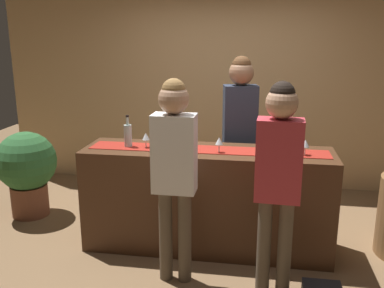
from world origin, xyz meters
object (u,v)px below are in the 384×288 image
object	(u,v)px
wine_bottle_green	(184,138)
wine_glass_far_end	(146,137)
bartender	(240,122)
wine_glass_near_customer	(219,141)
customer_sipping	(278,168)
customer_browsing	(174,161)
wine_glass_mid_counter	(305,144)
potted_plant_tall	(27,168)
wine_bottle_clear	(128,135)

from	to	relation	value
wine_bottle_green	wine_glass_far_end	size ratio (longest dim) A/B	2.10
wine_glass_far_end	bartender	xyz separation A→B (m)	(0.84, 0.60, 0.05)
bartender	wine_glass_near_customer	bearing A→B (deg)	65.66
wine_glass_near_customer	customer_sipping	world-z (taller)	customer_sipping
customer_sipping	customer_browsing	world-z (taller)	customer_browsing
customer_browsing	customer_sipping	bearing A→B (deg)	-2.88
wine_bottle_green	customer_browsing	bearing A→B (deg)	-87.43
wine_glass_mid_counter	wine_glass_far_end	size ratio (longest dim) A/B	1.00
wine_bottle_green	bartender	xyz separation A→B (m)	(0.47, 0.61, 0.04)
customer_browsing	potted_plant_tall	xyz separation A→B (m)	(-1.89, 1.03, -0.48)
wine_glass_mid_counter	potted_plant_tall	world-z (taller)	wine_glass_mid_counter
bartender	wine_bottle_green	bearing A→B (deg)	40.64
wine_glass_near_customer	customer_browsing	bearing A→B (deg)	-119.63
bartender	potted_plant_tall	bearing A→B (deg)	-7.83
wine_bottle_clear	customer_browsing	distance (m)	0.83
bartender	customer_browsing	size ratio (longest dim) A/B	1.06
wine_glass_far_end	customer_browsing	xyz separation A→B (m)	(0.39, -0.59, -0.04)
wine_glass_far_end	customer_sipping	world-z (taller)	customer_sipping
bartender	wine_glass_mid_counter	bearing A→B (deg)	122.05
wine_glass_far_end	customer_sipping	size ratio (longest dim) A/B	0.09
wine_glass_near_customer	customer_browsing	distance (m)	0.61
wine_glass_far_end	potted_plant_tall	size ratio (longest dim) A/B	0.15
wine_glass_near_customer	wine_glass_mid_counter	xyz separation A→B (m)	(0.75, 0.03, 0.00)
customer_sipping	potted_plant_tall	world-z (taller)	customer_sipping
wine_bottle_green	potted_plant_tall	distance (m)	1.99
wine_glass_near_customer	customer_browsing	xyz separation A→B (m)	(-0.30, -0.53, -0.04)
wine_bottle_clear	customer_browsing	size ratio (longest dim) A/B	0.18
wine_bottle_clear	wine_glass_mid_counter	size ratio (longest dim) A/B	2.10
customer_sipping	potted_plant_tall	size ratio (longest dim) A/B	1.75
wine_bottle_green	customer_sipping	bearing A→B (deg)	-37.03
wine_glass_near_customer	wine_bottle_green	bearing A→B (deg)	171.74
wine_bottle_clear	wine_glass_near_customer	size ratio (longest dim) A/B	2.10
wine_glass_near_customer	wine_glass_mid_counter	bearing A→B (deg)	2.48
wine_glass_near_customer	customer_sipping	bearing A→B (deg)	-49.01
wine_bottle_clear	wine_glass_near_customer	distance (m)	0.87
wine_bottle_green	wine_glass_mid_counter	distance (m)	1.08
wine_glass_mid_counter	wine_bottle_green	bearing A→B (deg)	179.21
wine_bottle_clear	bartender	distance (m)	1.17
wine_glass_mid_counter	wine_glass_far_end	world-z (taller)	same
wine_bottle_clear	bartender	bearing A→B (deg)	30.06
bartender	customer_browsing	distance (m)	1.27
customer_sipping	potted_plant_tall	xyz separation A→B (m)	(-2.69, 1.08, -0.48)
wine_bottle_green	wine_glass_near_customer	world-z (taller)	wine_bottle_green
bartender	customer_browsing	bearing A→B (deg)	57.65
wine_glass_mid_counter	bartender	distance (m)	0.87
bartender	customer_sipping	xyz separation A→B (m)	(0.35, -1.24, -0.09)
wine_glass_far_end	potted_plant_tall	distance (m)	1.65
wine_bottle_clear	potted_plant_tall	size ratio (longest dim) A/B	0.31
wine_bottle_clear	wine_glass_far_end	bearing A→B (deg)	-4.01
wine_glass_far_end	potted_plant_tall	bearing A→B (deg)	163.57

